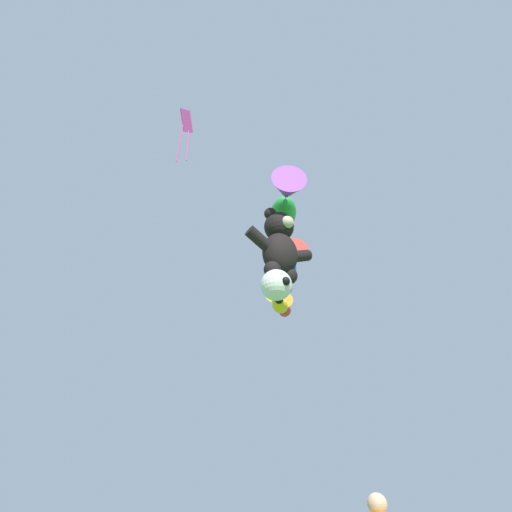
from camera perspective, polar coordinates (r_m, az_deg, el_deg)
teddy_bear_kite at (r=11.14m, az=3.43°, el=1.56°), size 2.25×0.99×2.28m
soccer_ball_kite at (r=10.08m, az=2.95°, el=-4.20°), size 0.89×0.88×0.82m
fish_kite_emerald at (r=12.24m, az=4.18°, el=7.71°), size 2.06×2.50×1.02m
fish_kite_tangerine at (r=13.92m, az=4.01°, el=2.87°), size 1.58×1.67×0.74m
fish_kite_cobalt at (r=16.09m, az=4.71°, el=-1.06°), size 1.86×2.54×1.09m
fish_kite_goldfin at (r=17.65m, az=3.19°, el=-6.45°), size 1.87×1.78×0.86m
fish_kite_crimson at (r=20.00m, az=4.14°, el=-7.22°), size 1.63×1.79×0.79m
diamond_kite at (r=12.48m, az=-9.97°, el=17.82°), size 0.73×0.60×2.20m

